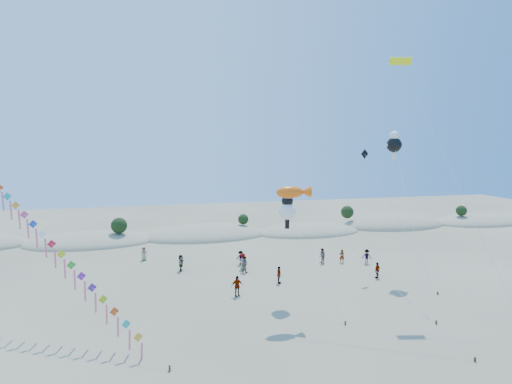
% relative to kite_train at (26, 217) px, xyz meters
% --- Properties ---
extents(dune_ridge, '(145.30, 11.49, 5.57)m').
position_rel_kite_train_xyz_m(dune_ridge, '(17.94, 27.69, -8.10)').
color(dune_ridge, gray).
rests_on(dune_ridge, ground).
extents(kite_train, '(19.04, 18.56, 16.24)m').
position_rel_kite_train_xyz_m(kite_train, '(0.00, 0.00, 0.00)').
color(kite_train, '#3F2D1E').
rests_on(kite_train, ground).
extents(fish_kite, '(9.96, 11.31, 10.35)m').
position_rel_kite_train_xyz_m(fish_kite, '(20.34, -2.78, 1.61)').
color(fish_kite, '#3F2D1E').
rests_on(fish_kite, ground).
extents(cartoon_kite_low, '(3.29, 7.56, 9.24)m').
position_rel_kite_train_xyz_m(cartoon_kite_low, '(20.81, 0.31, -0.22)').
color(cartoon_kite_low, '#3F2D1E').
rests_on(cartoon_kite_low, ground).
extents(cartoon_kite_high, '(5.01, 13.88, 15.04)m').
position_rel_kite_train_xyz_m(cartoon_kite_high, '(34.02, 5.00, 5.54)').
color(cartoon_kite_high, '#3F2D1E').
rests_on(cartoon_kite_high, ground).
extents(parafoil_kite, '(3.49, 13.68, 21.48)m').
position_rel_kite_train_xyz_m(parafoil_kite, '(31.50, -0.14, 12.27)').
color(parafoil_kite, '#3F2D1E').
rests_on(parafoil_kite, ground).
extents(dark_kite, '(3.37, 9.32, 13.15)m').
position_rel_kite_train_xyz_m(dark_kite, '(32.31, 4.17, 1.02)').
color(dark_kite, '#3F2D1E').
rests_on(dark_kite, ground).
extents(beachgoers, '(25.91, 15.02, 1.87)m').
position_rel_kite_train_xyz_m(beachgoers, '(20.93, 8.52, -7.35)').
color(beachgoers, slate).
rests_on(beachgoers, ground).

